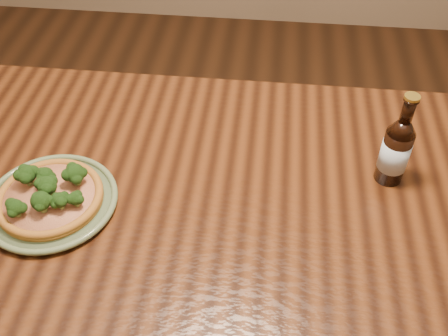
# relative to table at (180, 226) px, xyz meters

# --- Properties ---
(table) EXTENTS (1.60, 0.90, 0.75)m
(table) POSITION_rel_table_xyz_m (0.00, 0.00, 0.00)
(table) COLOR #44220E
(table) RESTS_ON ground
(plate) EXTENTS (0.28, 0.28, 0.02)m
(plate) POSITION_rel_table_xyz_m (-0.26, -0.05, 0.10)
(plate) COLOR #5B6F4C
(plate) RESTS_ON table
(pizza) EXTENTS (0.22, 0.22, 0.07)m
(pizza) POSITION_rel_table_xyz_m (-0.26, -0.05, 0.12)
(pizza) COLOR #9D6623
(pizza) RESTS_ON plate
(beer_bottle) EXTENTS (0.06, 0.06, 0.23)m
(beer_bottle) POSITION_rel_table_xyz_m (0.46, 0.11, 0.18)
(beer_bottle) COLOR black
(beer_bottle) RESTS_ON table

